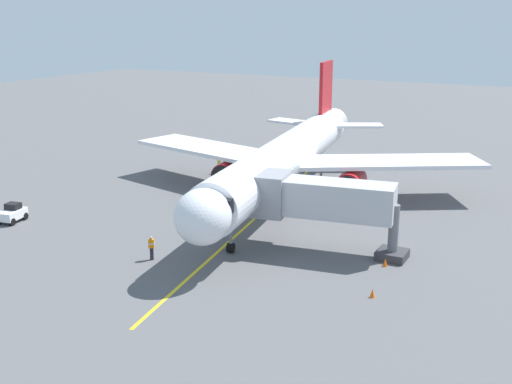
{
  "coord_description": "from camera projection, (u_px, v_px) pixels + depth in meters",
  "views": [
    {
      "loc": [
        -21.96,
        51.07,
        16.19
      ],
      "look_at": [
        -0.11,
        9.52,
        3.0
      ],
      "focal_mm": 43.98,
      "sensor_mm": 36.0,
      "label": 1
    }
  ],
  "objects": [
    {
      "name": "ground_crew_marshaller",
      "position": [
        151.0,
        248.0,
        42.99
      ],
      "size": [
        0.47,
        0.4,
        1.71
      ],
      "color": "#23232D",
      "rests_on": "ground"
    },
    {
      "name": "safety_cone_nose_left",
      "position": [
        385.0,
        262.0,
        42.01
      ],
      "size": [
        0.32,
        0.32,
        0.55
      ],
      "primitive_type": "cone",
      "color": "#F2590F",
      "rests_on": "ground"
    },
    {
      "name": "airplane",
      "position": [
        286.0,
        158.0,
        56.03
      ],
      "size": [
        34.41,
        40.27,
        11.5
      ],
      "color": "white",
      "rests_on": "ground"
    },
    {
      "name": "jet_bridge",
      "position": [
        314.0,
        199.0,
        44.14
      ],
      "size": [
        11.52,
        4.44,
        5.4
      ],
      "color": "#B7B7BC",
      "rests_on": "ground"
    },
    {
      "name": "ground_crew_wing_walker",
      "position": [
        219.0,
        165.0,
        66.65
      ],
      "size": [
        0.47,
        0.45,
        1.71
      ],
      "color": "#23232D",
      "rests_on": "ground"
    },
    {
      "name": "safety_cone_nose_right",
      "position": [
        372.0,
        293.0,
        37.36
      ],
      "size": [
        0.32,
        0.32,
        0.55
      ],
      "primitive_type": "cone",
      "color": "#F2590F",
      "rests_on": "ground"
    },
    {
      "name": "tug_near_nose",
      "position": [
        12.0,
        213.0,
        51.06
      ],
      "size": [
        1.92,
        2.53,
        1.5
      ],
      "color": "white",
      "rests_on": "ground"
    },
    {
      "name": "apron_lead_in_line",
      "position": [
        254.0,
        219.0,
        51.74
      ],
      "size": [
        6.27,
        39.58,
        0.01
      ],
      "primitive_type": "cube",
      "rotation": [
        0.0,
        0.0,
        0.15
      ],
      "color": "yellow",
      "rests_on": "ground"
    },
    {
      "name": "ground_plane",
      "position": [
        303.0,
        198.0,
        57.74
      ],
      "size": [
        220.0,
        220.0,
        0.0
      ],
      "primitive_type": "plane",
      "color": "#565659"
    }
  ]
}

